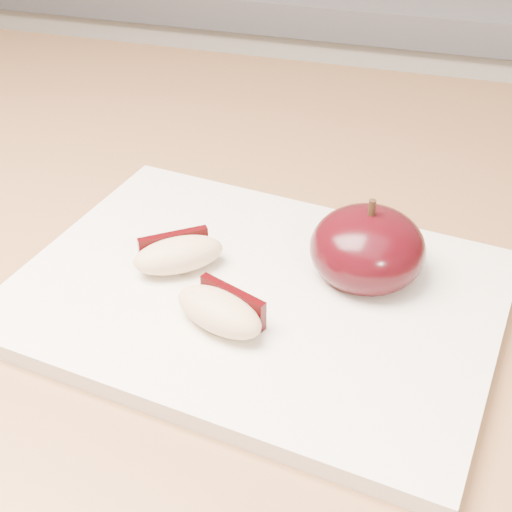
# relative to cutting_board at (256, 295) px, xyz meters

# --- Properties ---
(back_cabinet) EXTENTS (2.40, 0.62, 0.94)m
(back_cabinet) POSITION_rel_cutting_board_xyz_m (0.03, 0.81, -0.44)
(back_cabinet) COLOR silver
(back_cabinet) RESTS_ON ground
(cutting_board) EXTENTS (0.33, 0.26, 0.01)m
(cutting_board) POSITION_rel_cutting_board_xyz_m (0.00, 0.00, 0.00)
(cutting_board) COLOR silver
(cutting_board) RESTS_ON island_counter
(apple_half) EXTENTS (0.09, 0.09, 0.06)m
(apple_half) POSITION_rel_cutting_board_xyz_m (0.06, 0.04, 0.02)
(apple_half) COLOR black
(apple_half) RESTS_ON cutting_board
(apple_wedge_a) EXTENTS (0.07, 0.06, 0.02)m
(apple_wedge_a) POSITION_rel_cutting_board_xyz_m (-0.06, 0.01, 0.02)
(apple_wedge_a) COLOR #D4B686
(apple_wedge_a) RESTS_ON cutting_board
(apple_wedge_b) EXTENTS (0.07, 0.05, 0.02)m
(apple_wedge_b) POSITION_rel_cutting_board_xyz_m (-0.01, -0.04, 0.02)
(apple_wedge_b) COLOR #D4B686
(apple_wedge_b) RESTS_ON cutting_board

